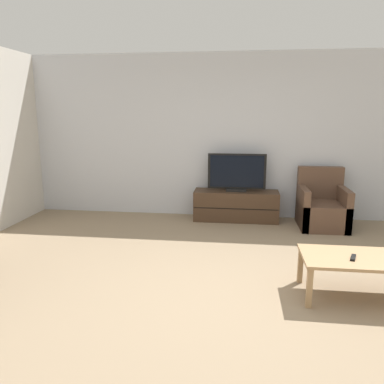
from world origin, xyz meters
The scene contains 7 objects.
ground_plane centered at (0.00, 0.00, 0.00)m, with size 24.00×24.00×0.00m, color #89755B.
wall_back centered at (0.00, 2.97, 1.35)m, with size 12.00×0.06×2.70m.
tv_stand centered at (-0.05, 2.68, 0.25)m, with size 1.37×0.44×0.49m.
tv centered at (-0.05, 2.68, 0.78)m, with size 0.93×0.18×0.61m.
armchair centered at (1.28, 2.50, 0.29)m, with size 0.70×0.76×0.91m.
coffee_table centered at (1.15, 0.18, 0.36)m, with size 1.09×0.60×0.41m.
remote centered at (1.07, 0.13, 0.42)m, with size 0.09×0.15×0.02m.
Camera 1 is at (-0.01, -3.33, 1.76)m, focal length 35.00 mm.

